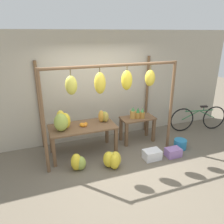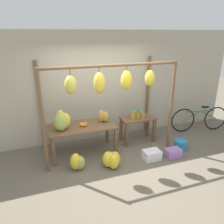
% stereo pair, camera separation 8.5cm
% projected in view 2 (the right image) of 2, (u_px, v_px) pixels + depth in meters
% --- Properties ---
extents(ground_plane, '(20.00, 20.00, 0.00)m').
position_uv_depth(ground_plane, '(119.00, 168.00, 4.68)').
color(ground_plane, '#665B4C').
extents(shop_wall_back, '(8.00, 0.08, 2.80)m').
position_uv_depth(shop_wall_back, '(97.00, 87.00, 5.64)').
color(shop_wall_back, '#B2A893').
rests_on(shop_wall_back, ground_plane).
extents(stall_awning, '(2.96, 1.29, 2.15)m').
position_uv_depth(stall_awning, '(109.00, 90.00, 4.65)').
color(stall_awning, brown).
rests_on(stall_awning, ground_plane).
extents(display_table_main, '(1.51, 0.74, 0.71)m').
position_uv_depth(display_table_main, '(82.00, 130.00, 5.05)').
color(display_table_main, brown).
rests_on(display_table_main, ground_plane).
extents(display_table_side, '(0.88, 0.46, 0.66)m').
position_uv_depth(display_table_side, '(138.00, 123.00, 5.69)').
color(display_table_side, brown).
rests_on(display_table_side, ground_plane).
extents(banana_pile_on_table, '(0.42, 0.45, 0.42)m').
position_uv_depth(banana_pile_on_table, '(62.00, 121.00, 4.79)').
color(banana_pile_on_table, yellow).
rests_on(banana_pile_on_table, display_table_main).
extents(orange_pile, '(0.19, 0.15, 0.09)m').
position_uv_depth(orange_pile, '(83.00, 124.00, 4.99)').
color(orange_pile, orange).
rests_on(orange_pile, display_table_main).
extents(pineapple_cluster, '(0.36, 0.25, 0.30)m').
position_uv_depth(pineapple_cluster, '(136.00, 114.00, 5.55)').
color(pineapple_cluster, olive).
rests_on(pineapple_cluster, display_table_side).
extents(banana_pile_ground_left, '(0.40, 0.34, 0.38)m').
position_uv_depth(banana_pile_ground_left, '(77.00, 162.00, 4.58)').
color(banana_pile_ground_left, '#9EB247').
rests_on(banana_pile_ground_left, ground_plane).
extents(banana_pile_ground_right, '(0.44, 0.42, 0.36)m').
position_uv_depth(banana_pile_ground_right, '(112.00, 160.00, 4.66)').
color(banana_pile_ground_right, gold).
rests_on(banana_pile_ground_right, ground_plane).
extents(fruit_crate_white, '(0.38, 0.27, 0.22)m').
position_uv_depth(fruit_crate_white, '(152.00, 155.00, 4.96)').
color(fruit_crate_white, silver).
rests_on(fruit_crate_white, ground_plane).
extents(blue_bucket, '(0.31, 0.31, 0.23)m').
position_uv_depth(blue_bucket, '(180.00, 145.00, 5.41)').
color(blue_bucket, teal).
rests_on(blue_bucket, ground_plane).
extents(parked_bicycle, '(1.70, 0.36, 0.75)m').
position_uv_depth(parked_bicycle, '(199.00, 119.00, 6.35)').
color(parked_bicycle, black).
rests_on(parked_bicycle, ground_plane).
extents(papaya_pile, '(0.29, 0.22, 0.29)m').
position_uv_depth(papaya_pile, '(104.00, 117.00, 5.21)').
color(papaya_pile, '#93A33D').
rests_on(papaya_pile, display_table_main).
extents(fruit_crate_purple, '(0.35, 0.25, 0.20)m').
position_uv_depth(fruit_crate_purple, '(173.00, 153.00, 5.08)').
color(fruit_crate_purple, '#9970B7').
rests_on(fruit_crate_purple, ground_plane).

